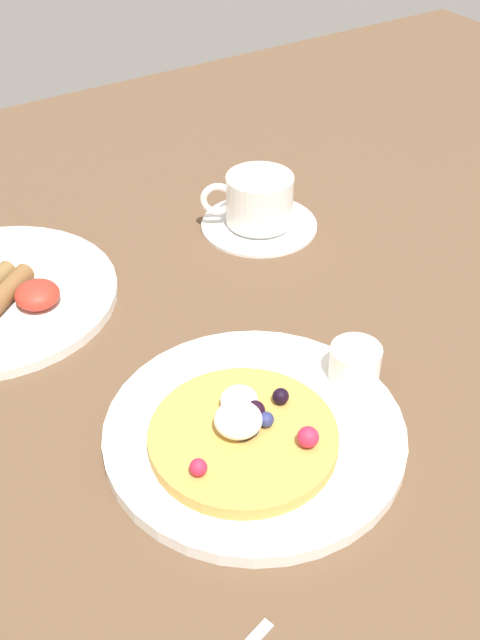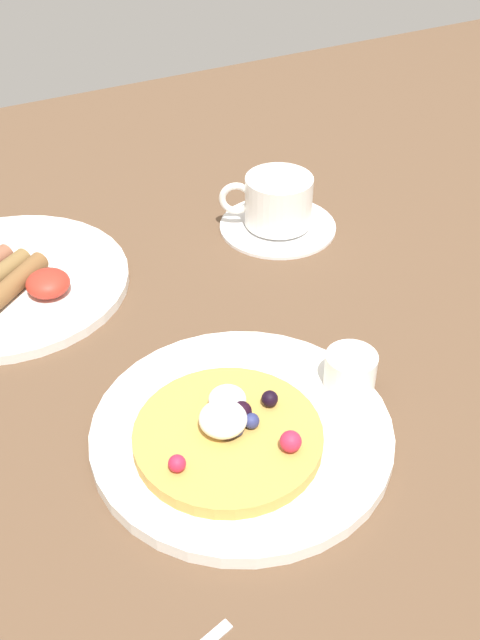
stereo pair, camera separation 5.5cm
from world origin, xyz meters
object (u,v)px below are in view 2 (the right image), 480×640
object	(u,v)px
pancake_plate	(242,433)
coffee_saucer	(278,225)
coffee_cup	(277,200)
breakfast_plate	(7,282)
syrup_ramekin	(350,370)

from	to	relation	value
pancake_plate	coffee_saucer	world-z (taller)	pancake_plate
pancake_plate	coffee_cup	world-z (taller)	coffee_cup
pancake_plate	breakfast_plate	xyz separation A→B (cm)	(-12.46, 31.18, -0.10)
pancake_plate	coffee_cup	bearing A→B (deg)	55.92
syrup_ramekin	coffee_cup	distance (cm)	29.22
coffee_saucer	coffee_cup	xyz separation A→B (cm)	(-0.15, 0.07, 3.45)
breakfast_plate	pancake_plate	bearing A→B (deg)	-68.23
pancake_plate	coffee_saucer	xyz separation A→B (cm)	(19.41, 28.39, -0.26)
breakfast_plate	coffee_cup	bearing A→B (deg)	-4.90
breakfast_plate	coffee_cup	size ratio (longest dim) A/B	2.50
coffee_cup	syrup_ramekin	bearing A→B (deg)	-106.26
syrup_ramekin	coffee_saucer	bearing A→B (deg)	73.43
pancake_plate	syrup_ramekin	size ratio (longest dim) A/B	5.54
breakfast_plate	coffee_cup	world-z (taller)	coffee_cup
pancake_plate	breakfast_plate	bearing A→B (deg)	111.77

